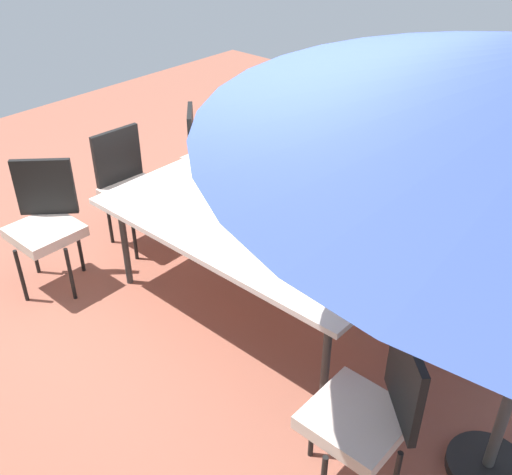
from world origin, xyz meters
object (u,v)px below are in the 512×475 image
at_px(chair_northwest, 370,410).
at_px(chair_southeast, 209,154).
at_px(chair_east, 131,183).
at_px(laptop, 271,241).
at_px(dining_table, 256,224).
at_px(chair_south, 315,204).
at_px(chair_southwest, 487,271).
at_px(chair_northeast, 45,220).
at_px(cup, 325,228).

xyz_separation_m(chair_northwest, chair_southeast, (2.72, -1.56, 0.00)).
xyz_separation_m(chair_east, chair_northwest, (-2.80, 0.73, 0.00)).
relative_size(chair_northwest, laptop, 2.88).
bearing_deg(dining_table, chair_south, -87.32).
height_order(chair_southwest, chair_southeast, same).
height_order(chair_south, chair_southwest, same).
bearing_deg(chair_northeast, dining_table, -15.19).
relative_size(chair_southeast, cup, 9.63).
height_order(chair_northeast, laptop, chair_northeast).
bearing_deg(chair_east, dining_table, -86.73).
relative_size(chair_south, chair_northeast, 1.00).
bearing_deg(dining_table, laptop, 146.94).
distance_m(chair_northeast, cup, 2.10).
distance_m(dining_table, chair_east, 1.40).
height_order(chair_south, chair_northwest, same).
bearing_deg(chair_northwest, chair_southwest, 136.74).
bearing_deg(dining_table, chair_northwest, 152.32).
height_order(chair_east, chair_northeast, same).
xyz_separation_m(chair_southwest, laptop, (1.04, 0.96, 0.25)).
distance_m(chair_east, laptop, 1.73).
xyz_separation_m(chair_east, chair_south, (-1.36, -0.74, 0.00)).
xyz_separation_m(dining_table, laptop, (-0.31, 0.20, 0.09)).
bearing_deg(cup, chair_east, 4.48).
distance_m(chair_east, chair_northwest, 2.89).
xyz_separation_m(chair_northeast, laptop, (-1.70, -0.60, 0.25)).
distance_m(chair_southwest, chair_southeast, 2.67).
relative_size(chair_south, cup, 9.63).
bearing_deg(chair_southeast, chair_northwest, -165.66).
xyz_separation_m(dining_table, chair_southeast, (1.32, -0.83, -0.16)).
bearing_deg(laptop, chair_east, -11.59).
xyz_separation_m(dining_table, chair_south, (0.03, -0.73, -0.16)).
bearing_deg(cup, laptop, 64.59).
relative_size(chair_east, chair_south, 1.00).
bearing_deg(chair_south, chair_northwest, 137.90).
bearing_deg(laptop, dining_table, -38.11).
relative_size(dining_table, chair_northwest, 2.22).
distance_m(chair_northeast, laptop, 1.82).
bearing_deg(chair_northeast, cup, -18.33).
height_order(chair_south, cup, chair_south).
distance_m(chair_south, laptop, 1.02).
distance_m(dining_table, chair_south, 0.75).
bearing_deg(cup, dining_table, 16.58).
relative_size(chair_northeast, chair_southeast, 1.00).
height_order(chair_northwest, cup, chair_northwest).
distance_m(laptop, cup, 0.38).
bearing_deg(chair_northeast, chair_southwest, -15.46).
height_order(chair_southeast, laptop, chair_southeast).
bearing_deg(chair_south, laptop, 113.66).
bearing_deg(chair_northeast, laptop, -25.68).
height_order(chair_northeast, chair_southeast, same).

